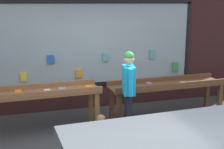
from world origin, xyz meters
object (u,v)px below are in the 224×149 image
small_dog (106,123)px  person_browsing (129,85)px  display_table_left (33,96)px  display_table_right (167,87)px

small_dog → person_browsing: bearing=-98.6°
display_table_left → small_dog: display_table_left is taller
display_table_right → person_browsing: (-1.10, -0.50, 0.25)m
display_table_right → person_browsing: bearing=-155.6°
display_table_left → person_browsing: size_ratio=1.65×
display_table_right → person_browsing: 1.24m
display_table_right → person_browsing: size_ratio=1.65×
display_table_right → small_dog: size_ratio=5.19×
display_table_right → person_browsing: person_browsing is taller
display_table_right → small_dog: display_table_right is taller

